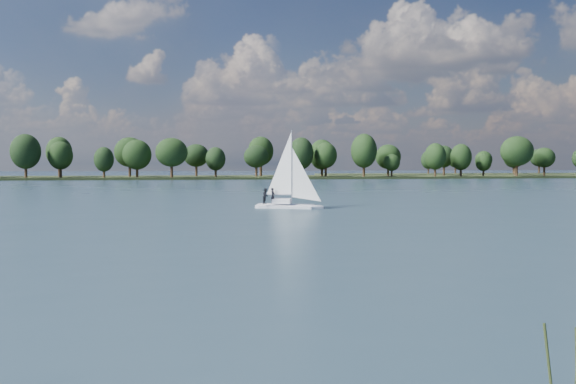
% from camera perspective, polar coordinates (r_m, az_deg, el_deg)
% --- Properties ---
extents(ground, '(700.00, 700.00, 0.00)m').
position_cam_1_polar(ground, '(122.64, -4.22, 0.02)').
color(ground, '#233342').
rests_on(ground, ground).
extents(far_shore, '(660.00, 40.00, 1.50)m').
position_cam_1_polar(far_shore, '(234.37, -6.55, 1.21)').
color(far_shore, black).
rests_on(far_shore, ground).
extents(far_shore_back, '(220.00, 30.00, 1.40)m').
position_cam_1_polar(far_shore_back, '(329.60, 22.04, 1.43)').
color(far_shore_back, black).
rests_on(far_shore_back, ground).
extents(sailboat, '(7.69, 4.80, 9.82)m').
position_cam_1_polar(sailboat, '(76.99, -0.23, 0.58)').
color(sailboat, white).
rests_on(sailboat, ground).
extents(treeline, '(562.05, 74.13, 18.03)m').
position_cam_1_polar(treeline, '(230.59, -10.24, 3.18)').
color(treeline, black).
rests_on(treeline, ground).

